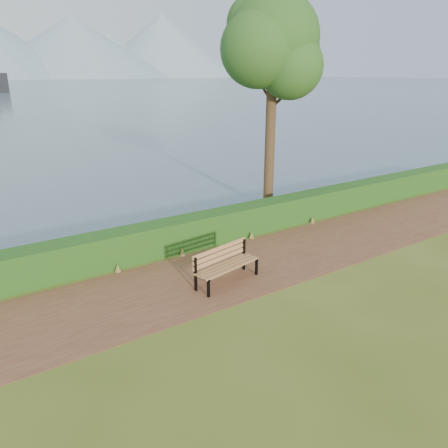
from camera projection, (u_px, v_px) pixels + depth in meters
ground at (250, 271)px, 12.60m from camera, size 140.00×140.00×0.00m
path at (244, 267)px, 12.84m from camera, size 40.00×3.40×0.01m
hedge at (203, 229)px, 14.48m from camera, size 32.00×0.85×1.00m
bench at (225, 262)px, 11.78m from camera, size 2.05×0.95×0.99m
tree at (273, 44)px, 16.22m from camera, size 4.43×3.64×8.61m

